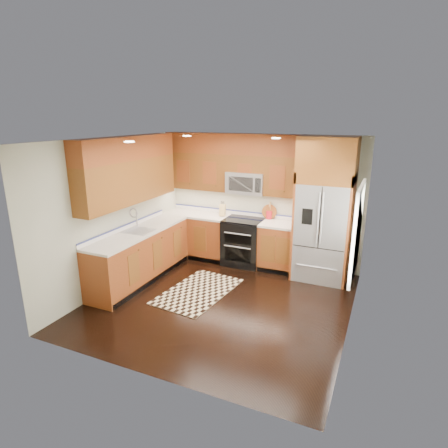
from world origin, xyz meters
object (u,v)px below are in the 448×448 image
at_px(refrigerator, 324,210).
at_px(knife_block, 223,210).
at_px(range, 243,242).
at_px(utensil_crock, 269,213).
at_px(rug, 198,291).

height_order(refrigerator, knife_block, refrigerator).
relative_size(range, utensil_crock, 2.73).
bearing_deg(rug, knife_block, 104.75).
height_order(range, utensil_crock, utensil_crock).
bearing_deg(range, rug, -99.72).
xyz_separation_m(range, rug, (-0.26, -1.50, -0.46)).
relative_size(range, refrigerator, 0.36).
relative_size(rug, knife_block, 5.16).
bearing_deg(range, knife_block, 169.36).
bearing_deg(rug, refrigerator, 44.81).
xyz_separation_m(rug, knife_block, (-0.25, 1.59, 1.06)).
bearing_deg(utensil_crock, rug, -111.53).
bearing_deg(knife_block, refrigerator, -3.70).
relative_size(refrigerator, utensil_crock, 7.52).
bearing_deg(refrigerator, rug, -141.06).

